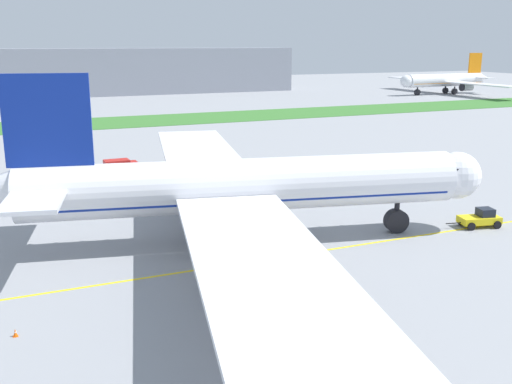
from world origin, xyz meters
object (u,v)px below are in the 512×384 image
pushback_tug (480,218)px  service_truck_baggage_loader (121,167)px  traffic_cone_near_nose (15,333)px  parked_airliner_far_centre (446,80)px  ground_crew_wingwalker_port (240,321)px  airliner_foreground (237,187)px

pushback_tug → service_truck_baggage_loader: 53.22m
traffic_cone_near_nose → parked_airliner_far_centre: parked_airliner_far_centre is taller
traffic_cone_near_nose → ground_crew_wingwalker_port: bearing=-21.8°
ground_crew_wingwalker_port → service_truck_baggage_loader: service_truck_baggage_loader is taller
ground_crew_wingwalker_port → traffic_cone_near_nose: 15.89m
airliner_foreground → parked_airliner_far_centre: (145.14, 137.83, -0.45)m
airliner_foreground → ground_crew_wingwalker_port: airliner_foreground is taller
airliner_foreground → parked_airliner_far_centre: airliner_foreground is taller
service_truck_baggage_loader → parked_airliner_far_centre: 181.01m
airliner_foreground → traffic_cone_near_nose: (-21.94, -12.86, -5.64)m
pushback_tug → ground_crew_wingwalker_port: 36.66m
ground_crew_wingwalker_port → traffic_cone_near_nose: ground_crew_wingwalker_port is taller
airliner_foreground → ground_crew_wingwalker_port: bearing=-111.0°
airliner_foreground → pushback_tug: 28.19m
traffic_cone_near_nose → service_truck_baggage_loader: service_truck_baggage_loader is taller
service_truck_baggage_loader → traffic_cone_near_nose: bearing=-109.0°
traffic_cone_near_nose → parked_airliner_far_centre: (167.08, 150.69, 5.19)m
pushback_tug → airliner_foreground: bearing=167.8°
ground_crew_wingwalker_port → parked_airliner_far_centre: bearing=45.8°
service_truck_baggage_loader → parked_airliner_far_centre: bearing=34.0°
airliner_foreground → pushback_tug: (27.13, -5.87, -4.95)m
traffic_cone_near_nose → parked_airliner_far_centre: bearing=42.0°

